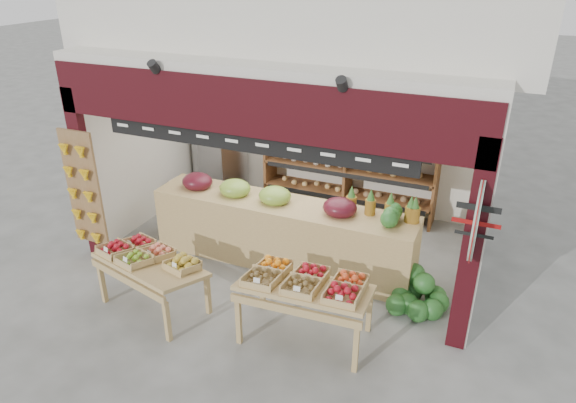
# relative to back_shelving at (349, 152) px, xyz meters

# --- Properties ---
(ground) EXTENTS (60.00, 60.00, 0.00)m
(ground) POSITION_rel_back_shelving_xyz_m (-0.43, -1.94, -1.15)
(ground) COLOR #62625E
(ground) RESTS_ON ground
(banana_board) EXTENTS (0.60, 0.15, 1.80)m
(banana_board) POSITION_rel_back_shelving_xyz_m (-3.16, -3.12, -0.04)
(banana_board) COLOR olive
(banana_board) RESTS_ON ground
(gift_sign) EXTENTS (0.04, 0.93, 0.92)m
(gift_sign) POSITION_rel_back_shelving_xyz_m (2.32, -3.09, 0.60)
(gift_sign) COLOR silver
(gift_sign) RESTS_ON ground
(back_shelving) EXTENTS (3.15, 0.52, 1.93)m
(back_shelving) POSITION_rel_back_shelving_xyz_m (0.00, 0.00, 0.00)
(back_shelving) COLOR brown
(back_shelving) RESTS_ON ground
(refrigerator) EXTENTS (0.95, 0.95, 1.97)m
(refrigerator) POSITION_rel_back_shelving_xyz_m (-2.57, -0.13, -0.17)
(refrigerator) COLOR #B4B6BC
(refrigerator) RESTS_ON ground
(cardboard_stack) EXTENTS (0.93, 0.68, 0.59)m
(cardboard_stack) POSITION_rel_back_shelving_xyz_m (-2.62, -1.15, -0.94)
(cardboard_stack) COLOR beige
(cardboard_stack) RESTS_ON ground
(mid_counter) EXTENTS (4.00, 0.79, 1.23)m
(mid_counter) POSITION_rel_back_shelving_xyz_m (-0.39, -2.10, -0.61)
(mid_counter) COLOR tan
(mid_counter) RESTS_ON ground
(display_table_left) EXTENTS (1.58, 1.12, 0.93)m
(display_table_left) POSITION_rel_back_shelving_xyz_m (-1.55, -3.77, -0.44)
(display_table_left) COLOR tan
(display_table_left) RESTS_ON ground
(display_table_right) EXTENTS (1.60, 0.95, 0.99)m
(display_table_right) POSITION_rel_back_shelving_xyz_m (0.58, -3.58, -0.38)
(display_table_right) COLOR tan
(display_table_right) RESTS_ON ground
(watermelon_pile) EXTENTS (0.78, 0.73, 0.55)m
(watermelon_pile) POSITION_rel_back_shelving_xyz_m (1.76, -2.49, -0.96)
(watermelon_pile) COLOR #1A4F1B
(watermelon_pile) RESTS_ON ground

